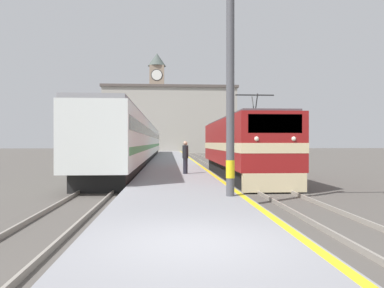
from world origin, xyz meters
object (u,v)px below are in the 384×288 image
(locomotive_train, at_px, (241,147))
(clock_tower, at_px, (157,100))
(passenger_train, at_px, (141,142))
(catenary_mast, at_px, (233,73))
(person_on_platform, at_px, (185,156))

(locomotive_train, xyz_separation_m, clock_tower, (-7.00, 62.91, 10.07))
(passenger_train, relative_size, catenary_mast, 6.60)
(locomotive_train, xyz_separation_m, person_on_platform, (-3.52, -1.62, -0.51))
(catenary_mast, xyz_separation_m, person_on_platform, (-1.17, 8.93, -3.11))
(passenger_train, height_order, person_on_platform, passenger_train)
(catenary_mast, bearing_deg, passenger_train, 99.89)
(locomotive_train, xyz_separation_m, passenger_train, (-7.56, 19.34, 0.33))
(locomotive_train, distance_m, catenary_mast, 11.12)
(passenger_train, relative_size, clock_tower, 2.41)
(person_on_platform, bearing_deg, locomotive_train, 24.76)
(person_on_platform, height_order, clock_tower, clock_tower)
(locomotive_train, height_order, person_on_platform, locomotive_train)
(catenary_mast, height_order, person_on_platform, catenary_mast)
(locomotive_train, height_order, clock_tower, clock_tower)
(passenger_train, distance_m, catenary_mast, 30.43)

